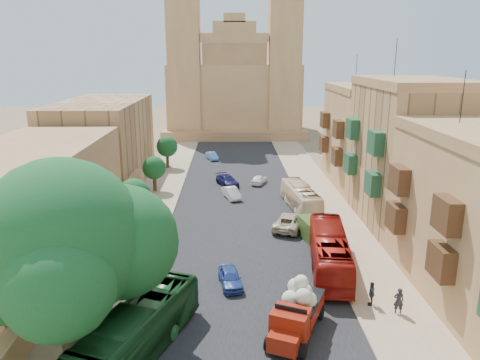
{
  "coord_description": "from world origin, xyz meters",
  "views": [
    {
      "loc": [
        -0.98,
        -18.21,
        15.9
      ],
      "look_at": [
        0.0,
        26.0,
        4.0
      ],
      "focal_mm": 35.0,
      "sensor_mm": 36.0,
      "label": 1
    }
  ],
  "objects_px": {
    "pedestrian_a": "(399,301)",
    "street_tree_a": "(99,239)",
    "church": "(234,87)",
    "car_white_a": "(232,193)",
    "olive_pickup": "(316,232)",
    "pedestrian_c": "(371,294)",
    "street_tree_c": "(154,168)",
    "bus_green_north": "(136,332)",
    "ficus_tree": "(65,245)",
    "street_tree_b": "(134,195)",
    "car_blue_a": "(230,278)",
    "street_tree_d": "(167,147)",
    "red_truck": "(296,311)",
    "car_cream": "(290,221)",
    "car_white_b": "(259,179)",
    "bus_cream_east": "(301,197)",
    "car_dkblue": "(227,181)",
    "bus_red_east": "(329,252)",
    "car_blue_b": "(212,156)"
  },
  "relations": [
    {
      "from": "pedestrian_a",
      "to": "street_tree_a",
      "type": "bearing_deg",
      "value": -5.5
    },
    {
      "from": "church",
      "to": "street_tree_a",
      "type": "height_order",
      "value": "church"
    },
    {
      "from": "car_white_a",
      "to": "olive_pickup",
      "type": "bearing_deg",
      "value": -78.76
    },
    {
      "from": "street_tree_a",
      "to": "pedestrian_c",
      "type": "height_order",
      "value": "street_tree_a"
    },
    {
      "from": "street_tree_c",
      "to": "bus_green_north",
      "type": "distance_m",
      "value": 32.29
    },
    {
      "from": "ficus_tree",
      "to": "olive_pickup",
      "type": "xyz_separation_m",
      "value": [
        15.9,
        15.99,
        -5.64
      ]
    },
    {
      "from": "street_tree_b",
      "to": "pedestrian_c",
      "type": "height_order",
      "value": "street_tree_b"
    },
    {
      "from": "car_blue_a",
      "to": "car_white_a",
      "type": "relative_size",
      "value": 0.95
    },
    {
      "from": "bus_green_north",
      "to": "pedestrian_a",
      "type": "bearing_deg",
      "value": 35.81
    },
    {
      "from": "street_tree_d",
      "to": "red_truck",
      "type": "distance_m",
      "value": 43.98
    },
    {
      "from": "car_white_a",
      "to": "car_cream",
      "type": "height_order",
      "value": "car_cream"
    },
    {
      "from": "street_tree_d",
      "to": "bus_green_north",
      "type": "relative_size",
      "value": 0.44
    },
    {
      "from": "street_tree_b",
      "to": "car_white_b",
      "type": "height_order",
      "value": "street_tree_b"
    },
    {
      "from": "bus_cream_east",
      "to": "car_dkblue",
      "type": "bearing_deg",
      "value": -57.51
    },
    {
      "from": "ficus_tree",
      "to": "street_tree_a",
      "type": "distance_m",
      "value": 8.53
    },
    {
      "from": "red_truck",
      "to": "car_white_b",
      "type": "xyz_separation_m",
      "value": [
        -0.15,
        32.98,
        -0.9
      ]
    },
    {
      "from": "pedestrian_a",
      "to": "street_tree_c",
      "type": "bearing_deg",
      "value": -49.03
    },
    {
      "from": "street_tree_a",
      "to": "pedestrian_c",
      "type": "bearing_deg",
      "value": -9.12
    },
    {
      "from": "bus_cream_east",
      "to": "car_white_b",
      "type": "bearing_deg",
      "value": -76.62
    },
    {
      "from": "bus_red_east",
      "to": "bus_cream_east",
      "type": "distance_m",
      "value": 14.58
    },
    {
      "from": "street_tree_c",
      "to": "pedestrian_c",
      "type": "relative_size",
      "value": 2.56
    },
    {
      "from": "street_tree_d",
      "to": "car_white_a",
      "type": "xyz_separation_m",
      "value": [
        9.19,
        -15.14,
        -2.49
      ]
    },
    {
      "from": "bus_red_east",
      "to": "car_white_b",
      "type": "distance_m",
      "value": 24.96
    },
    {
      "from": "church",
      "to": "car_white_b",
      "type": "height_order",
      "value": "church"
    },
    {
      "from": "street_tree_b",
      "to": "car_blue_a",
      "type": "distance_m",
      "value": 15.22
    },
    {
      "from": "olive_pickup",
      "to": "car_blue_a",
      "type": "bearing_deg",
      "value": -133.11
    },
    {
      "from": "bus_cream_east",
      "to": "pedestrian_a",
      "type": "distance_m",
      "value": 21.08
    },
    {
      "from": "olive_pickup",
      "to": "car_white_a",
      "type": "relative_size",
      "value": 1.25
    },
    {
      "from": "car_cream",
      "to": "olive_pickup",
      "type": "bearing_deg",
      "value": 141.93
    },
    {
      "from": "car_cream",
      "to": "car_white_a",
      "type": "bearing_deg",
      "value": -40.52
    },
    {
      "from": "car_cream",
      "to": "car_white_b",
      "type": "distance_m",
      "value": 16.0
    },
    {
      "from": "street_tree_b",
      "to": "car_blue_b",
      "type": "distance_m",
      "value": 30.0
    },
    {
      "from": "street_tree_b",
      "to": "olive_pickup",
      "type": "xyz_separation_m",
      "value": [
        16.5,
        -4.0,
        -2.26
      ]
    },
    {
      "from": "red_truck",
      "to": "bus_red_east",
      "type": "relative_size",
      "value": 0.56
    },
    {
      "from": "ficus_tree",
      "to": "bus_cream_east",
      "type": "bearing_deg",
      "value": 57.41
    },
    {
      "from": "car_blue_a",
      "to": "car_dkblue",
      "type": "relative_size",
      "value": 0.82
    },
    {
      "from": "pedestrian_a",
      "to": "car_dkblue",
      "type": "bearing_deg",
      "value": -64.18
    },
    {
      "from": "ficus_tree",
      "to": "car_blue_a",
      "type": "distance_m",
      "value": 13.02
    },
    {
      "from": "street_tree_a",
      "to": "pedestrian_a",
      "type": "relative_size",
      "value": 3.08
    },
    {
      "from": "car_blue_a",
      "to": "car_white_b",
      "type": "height_order",
      "value": "car_blue_a"
    },
    {
      "from": "car_cream",
      "to": "pedestrian_a",
      "type": "bearing_deg",
      "value": 128.84
    },
    {
      "from": "bus_green_north",
      "to": "pedestrian_a",
      "type": "height_order",
      "value": "bus_green_north"
    },
    {
      "from": "olive_pickup",
      "to": "car_white_a",
      "type": "bearing_deg",
      "value": 119.63
    },
    {
      "from": "ficus_tree",
      "to": "car_blue_b",
      "type": "xyz_separation_m",
      "value": [
        5.64,
        49.23,
        -5.96
      ]
    },
    {
      "from": "car_white_b",
      "to": "pedestrian_c",
      "type": "relative_size",
      "value": 2.02
    },
    {
      "from": "street_tree_d",
      "to": "pedestrian_c",
      "type": "relative_size",
      "value": 2.8
    },
    {
      "from": "bus_cream_east",
      "to": "car_white_a",
      "type": "xyz_separation_m",
      "value": [
        -7.31,
        3.98,
        -0.67
      ]
    },
    {
      "from": "pedestrian_a",
      "to": "red_truck",
      "type": "bearing_deg",
      "value": 22.93
    },
    {
      "from": "car_dkblue",
      "to": "pedestrian_c",
      "type": "height_order",
      "value": "pedestrian_c"
    },
    {
      "from": "car_blue_a",
      "to": "bus_red_east",
      "type": "bearing_deg",
      "value": 7.84
    }
  ]
}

